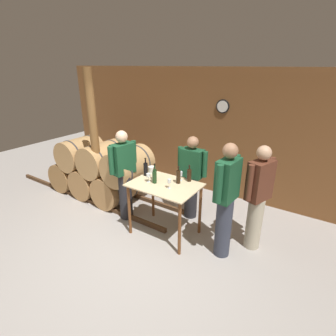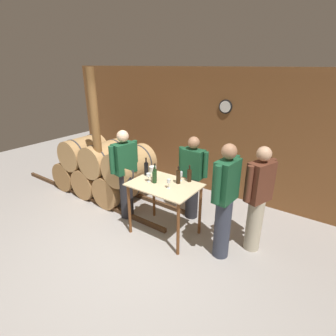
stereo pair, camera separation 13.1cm
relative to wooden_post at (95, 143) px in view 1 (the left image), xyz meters
name	(u,v)px [view 1 (the left image)]	position (x,y,z in m)	size (l,w,h in m)	color
ground_plane	(130,256)	(1.55, -0.86, -1.35)	(14.00, 14.00, 0.00)	#9E9993
back_wall	(212,133)	(1.55, 1.90, 0.00)	(8.40, 0.08, 2.70)	brown
barrel_rack	(98,170)	(-0.33, 0.29, -0.74)	(4.36, 0.89, 1.26)	#4C331E
tasting_table	(165,194)	(1.65, -0.07, -0.59)	(1.11, 0.79, 0.93)	beige
wooden_post	(95,143)	(0.00, 0.00, 0.00)	(0.16, 0.16, 2.70)	brown
wine_bottle_far_left	(146,169)	(1.17, 0.05, -0.30)	(0.07, 0.07, 0.32)	black
wine_bottle_left	(155,174)	(1.43, -0.02, -0.31)	(0.07, 0.07, 0.29)	#193819
wine_bottle_center	(154,177)	(1.49, -0.11, -0.31)	(0.07, 0.07, 0.27)	#193819
wine_bottle_right	(178,177)	(1.81, 0.09, -0.30)	(0.07, 0.07, 0.29)	black
wine_bottle_far_right	(189,175)	(1.92, 0.26, -0.31)	(0.07, 0.07, 0.28)	black
wine_glass_near_left	(148,176)	(1.38, -0.13, -0.30)	(0.07, 0.07, 0.15)	silver
wine_glass_near_center	(180,174)	(1.79, 0.20, -0.30)	(0.07, 0.07, 0.16)	silver
wine_glass_near_right	(169,181)	(1.79, -0.14, -0.30)	(0.06, 0.06, 0.15)	silver
ice_bucket	(152,169)	(1.18, 0.22, -0.36)	(0.13, 0.13, 0.11)	white
person_host	(258,197)	(3.02, 0.41, -0.45)	(0.34, 0.56, 1.69)	#B7AD93
person_visitor_with_scarf	(226,199)	(2.68, -0.03, -0.40)	(0.25, 0.59, 1.78)	#333847
person_visitor_bearded	(192,176)	(1.75, 0.66, -0.52)	(0.59, 0.24, 1.58)	#232328
person_visitor_near_door	(124,174)	(0.76, -0.05, -0.45)	(0.29, 0.58, 1.70)	#232328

